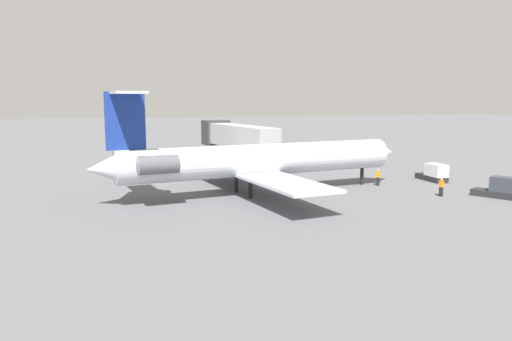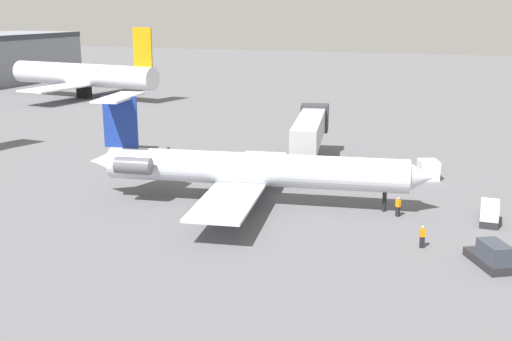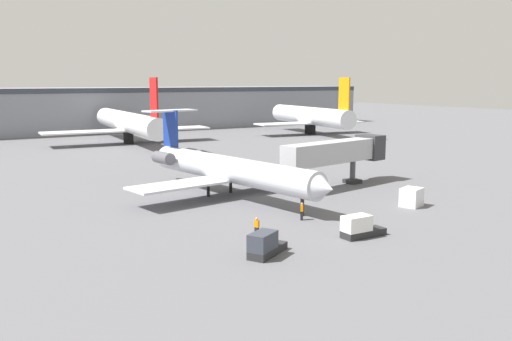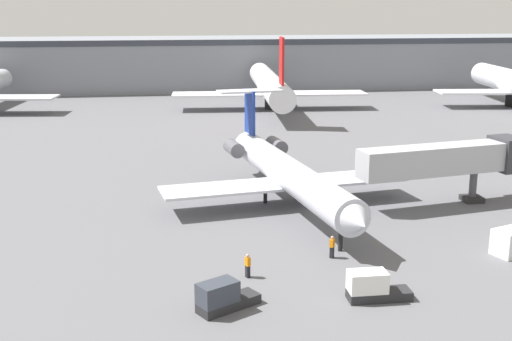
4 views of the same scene
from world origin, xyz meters
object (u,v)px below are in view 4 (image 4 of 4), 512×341
(baggage_tug_lead, at_px, (373,287))
(parked_airliner_west_mid, at_px, (269,85))
(jet_bridge, at_px, (453,159))
(baggage_tug_trailing, at_px, (223,297))
(regional_jet, at_px, (286,171))
(ground_crew_marshaller, at_px, (248,265))
(cargo_container_uld, at_px, (510,242))
(ground_crew_loader, at_px, (332,247))

(baggage_tug_lead, bearing_deg, parked_airliner_west_mid, 85.22)
(jet_bridge, height_order, baggage_tug_trailing, jet_bridge)
(parked_airliner_west_mid, bearing_deg, regional_jet, -98.02)
(jet_bridge, distance_m, ground_crew_marshaller, 25.45)
(baggage_tug_trailing, bearing_deg, ground_crew_marshaller, 65.07)
(jet_bridge, distance_m, baggage_tug_lead, 23.37)
(baggage_tug_trailing, bearing_deg, parked_airliner_west_mid, 78.43)
(parked_airliner_west_mid, bearing_deg, jet_bridge, -83.10)
(ground_crew_marshaller, xyz_separation_m, cargo_container_uld, (19.72, 1.25, 0.12))
(ground_crew_marshaller, bearing_deg, regional_jet, 70.28)
(ground_crew_loader, bearing_deg, parked_airliner_west_mid, 84.18)
(jet_bridge, relative_size, ground_crew_marshaller, 9.93)
(baggage_tug_trailing, height_order, parked_airliner_west_mid, parked_airliner_west_mid)
(baggage_tug_trailing, xyz_separation_m, cargo_container_uld, (21.88, 5.90, 0.14))
(cargo_container_uld, bearing_deg, baggage_tug_trailing, -164.91)
(baggage_tug_trailing, height_order, cargo_container_uld, cargo_container_uld)
(jet_bridge, xyz_separation_m, ground_crew_marshaller, (-20.93, -14.07, -3.43))
(baggage_tug_trailing, bearing_deg, regional_jet, 69.07)
(baggage_tug_trailing, bearing_deg, cargo_container_uld, 15.09)
(regional_jet, relative_size, cargo_container_uld, 11.35)
(baggage_tug_lead, relative_size, cargo_container_uld, 1.48)
(regional_jet, bearing_deg, jet_bridge, -6.87)
(regional_jet, xyz_separation_m, baggage_tug_lead, (1.57, -20.49, -2.38))
(regional_jet, relative_size, baggage_tug_trailing, 7.39)
(regional_jet, xyz_separation_m, ground_crew_marshaller, (-5.70, -15.90, -2.37))
(regional_jet, distance_m, jet_bridge, 15.38)
(ground_crew_loader, height_order, baggage_tug_trailing, baggage_tug_trailing)
(baggage_tug_lead, xyz_separation_m, parked_airliner_west_mid, (6.50, 77.77, 3.54))
(regional_jet, height_order, ground_crew_marshaller, regional_jet)
(baggage_tug_trailing, relative_size, parked_airliner_west_mid, 0.10)
(regional_jet, xyz_separation_m, cargo_container_uld, (14.02, -14.66, -2.25))
(ground_crew_loader, height_order, baggage_tug_lead, baggage_tug_lead)
(jet_bridge, bearing_deg, regional_jet, 173.13)
(regional_jet, relative_size, ground_crew_loader, 18.25)
(ground_crew_loader, bearing_deg, baggage_tug_lead, -84.43)
(jet_bridge, bearing_deg, ground_crew_marshaller, -146.09)
(parked_airliner_west_mid, bearing_deg, baggage_tug_lead, -94.78)
(ground_crew_loader, relative_size, baggage_tug_lead, 0.42)
(regional_jet, bearing_deg, parked_airliner_west_mid, 81.98)
(baggage_tug_trailing, bearing_deg, ground_crew_loader, 39.67)
(ground_crew_marshaller, bearing_deg, baggage_tug_trailing, -114.93)
(jet_bridge, xyz_separation_m, ground_crew_loader, (-14.35, -11.47, -3.43))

